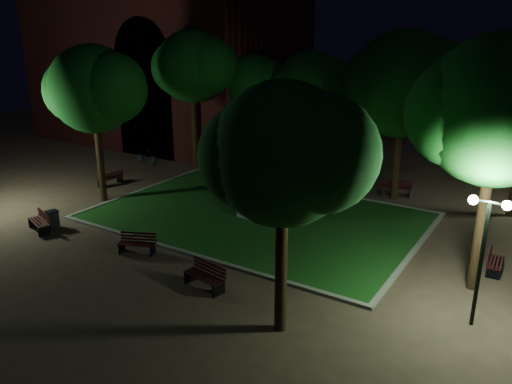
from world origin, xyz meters
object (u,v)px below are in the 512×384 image
(bench_near_left, at_px, (137,244))
(trash_bin, at_px, (53,219))
(monument, at_px, (257,198))
(bench_right_side, at_px, (494,262))
(bench_far_side, at_px, (395,188))
(bench_near_right, at_px, (206,277))
(bicycle, at_px, (147,156))
(bench_left_side, at_px, (111,179))
(bench_west_near, at_px, (40,222))

(bench_near_left, height_order, trash_bin, trash_bin)
(bench_near_left, bearing_deg, trash_bin, 157.46)
(monument, bearing_deg, bench_right_side, -0.49)
(bench_near_left, xyz_separation_m, bench_far_side, (6.62, 12.76, 0.05))
(monument, bearing_deg, bench_near_right, -72.27)
(bench_near_left, xyz_separation_m, trash_bin, (-5.20, -0.13, 0.03))
(bench_far_side, distance_m, bicycle, 16.60)
(trash_bin, bearing_deg, bench_far_side, 47.48)
(bench_left_side, bearing_deg, bench_right_side, 95.78)
(monument, relative_size, bench_far_side, 1.77)
(bench_right_side, bearing_deg, trash_bin, 106.67)
(monument, height_order, bench_west_near, monument)
(bench_near_right, bearing_deg, trash_bin, -174.10)
(bicycle, bearing_deg, monument, -110.28)
(bench_near_right, height_order, bench_right_side, bench_near_right)
(bicycle, bearing_deg, bench_far_side, -81.56)
(bench_west_near, bearing_deg, bicycle, 129.63)
(bench_west_near, relative_size, bench_right_side, 1.15)
(bench_left_side, bearing_deg, bench_near_left, 59.17)
(bench_near_left, bearing_deg, bicycle, 108.63)
(monument, height_order, bench_far_side, monument)
(bench_near_right, relative_size, bicycle, 0.99)
(bench_near_right, height_order, trash_bin, bench_near_right)
(monument, bearing_deg, bench_west_near, -137.64)
(bench_right_side, relative_size, bicycle, 0.83)
(bench_near_left, bearing_deg, bench_near_right, -35.00)
(monument, bearing_deg, trash_bin, -139.15)
(bench_near_left, bearing_deg, bench_right_side, 1.51)
(bench_left_side, bearing_deg, trash_bin, 30.12)
(bench_west_near, distance_m, bench_far_side, 18.00)
(trash_bin, distance_m, bicycle, 11.82)
(bench_west_near, distance_m, bench_left_side, 6.93)
(bench_west_near, height_order, bench_right_side, bench_west_near)
(monument, relative_size, trash_bin, 3.85)
(monument, relative_size, bench_right_side, 2.20)
(monument, bearing_deg, bicycle, 158.28)
(trash_bin, height_order, bicycle, bicycle)
(bench_right_side, distance_m, bicycle, 22.88)
(bench_west_near, bearing_deg, monument, 60.58)
(bench_far_side, bearing_deg, bench_near_left, 47.05)
(bench_near_right, bearing_deg, bench_right_side, 48.92)
(bench_near_left, height_order, bench_far_side, bench_far_side)
(trash_bin, relative_size, bicycle, 0.47)
(monument, xyz_separation_m, bench_near_left, (-1.93, -6.04, -0.57))
(bench_left_side, relative_size, bench_far_side, 0.86)
(bench_near_right, xyz_separation_m, bench_far_side, (2.49, 13.57, 0.01))
(bench_left_side, relative_size, trash_bin, 1.88)
(monument, xyz_separation_m, bicycle, (-11.79, 4.70, -0.50))
(bench_right_side, relative_size, trash_bin, 1.75)
(bench_near_right, bearing_deg, bench_west_near, -170.91)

